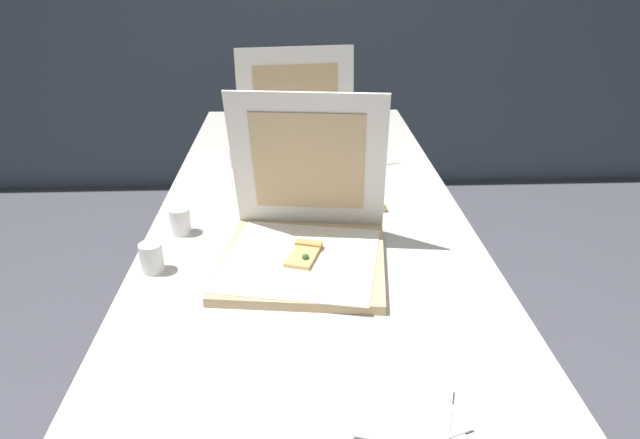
# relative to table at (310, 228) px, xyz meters

# --- Properties ---
(table) EXTENTS (0.86, 2.21, 0.74)m
(table) POSITION_rel_table_xyz_m (0.00, 0.00, 0.00)
(table) COLOR beige
(table) RESTS_ON ground
(pizza_box_front) EXTENTS (0.42, 0.43, 0.39)m
(pizza_box_front) POSITION_rel_table_xyz_m (-0.02, -0.26, 0.10)
(pizza_box_front) COLOR tan
(pizza_box_front) RESTS_ON table
(pizza_box_middle) EXTENTS (0.43, 0.47, 0.40)m
(pizza_box_middle) POSITION_rel_table_xyz_m (-0.01, 0.20, 0.10)
(pizza_box_middle) COLOR tan
(pizza_box_middle) RESTS_ON table
(cup_white_near_center) EXTENTS (0.05, 0.05, 0.07)m
(cup_white_near_center) POSITION_rel_table_xyz_m (-0.34, -0.11, 0.08)
(cup_white_near_center) COLOR white
(cup_white_near_center) RESTS_ON table
(cup_white_near_left) EXTENTS (0.05, 0.05, 0.07)m
(cup_white_near_left) POSITION_rel_table_xyz_m (-0.37, -0.30, 0.08)
(cup_white_near_left) COLOR white
(cup_white_near_left) RESTS_ON table
(cup_white_far) EXTENTS (0.05, 0.05, 0.07)m
(cup_white_far) POSITION_rel_table_xyz_m (-0.24, 0.38, 0.08)
(cup_white_far) COLOR white
(cup_white_far) RESTS_ON table
(napkin_pile) EXTENTS (0.19, 0.18, 0.01)m
(napkin_pile) POSITION_rel_table_xyz_m (0.14, -0.77, 0.05)
(napkin_pile) COLOR white
(napkin_pile) RESTS_ON table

